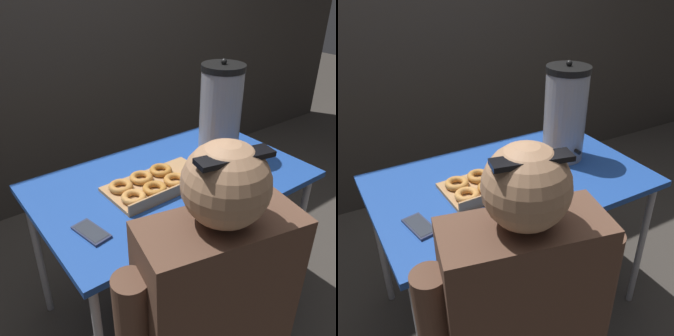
% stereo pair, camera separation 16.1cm
% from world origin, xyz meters
% --- Properties ---
extents(ground_plane, '(12.00, 12.00, 0.00)m').
position_xyz_m(ground_plane, '(0.00, 0.00, 0.00)').
color(ground_plane, '#3D3833').
extents(folding_table, '(1.20, 0.73, 0.76)m').
position_xyz_m(folding_table, '(0.00, 0.00, 0.70)').
color(folding_table, '#1E479E').
rests_on(folding_table, ground).
extents(donut_box, '(0.46, 0.25, 0.05)m').
position_xyz_m(donut_box, '(-0.09, -0.02, 0.78)').
color(donut_box, tan).
rests_on(donut_box, folding_table).
extents(coffee_urn, '(0.20, 0.23, 0.47)m').
position_xyz_m(coffee_urn, '(0.32, 0.06, 0.98)').
color(coffee_urn, '#939399').
rests_on(coffee_urn, folding_table).
extents(cell_phone, '(0.10, 0.16, 0.01)m').
position_xyz_m(cell_phone, '(-0.46, -0.13, 0.76)').
color(cell_phone, '#2D334C').
rests_on(cell_phone, folding_table).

